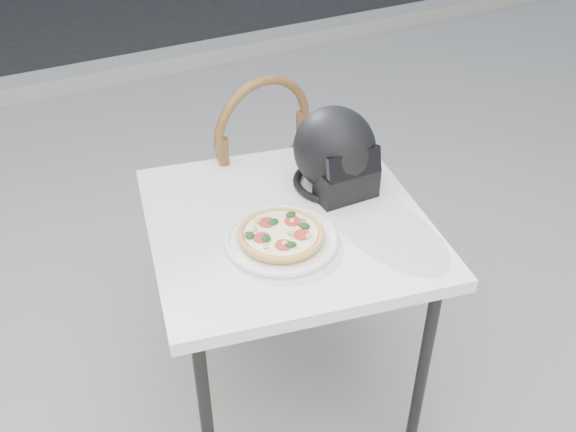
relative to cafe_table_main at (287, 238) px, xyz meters
name	(u,v)px	position (x,y,z in m)	size (l,w,h in m)	color
ground	(133,394)	(-0.55, 0.26, -0.75)	(80.00, 80.00, 0.00)	#9B9993
curb	(11,90)	(-0.55, 3.26, -0.69)	(30.00, 0.25, 0.12)	gray
cafe_table_main	(287,238)	(0.00, 0.00, 0.00)	(1.02, 1.02, 0.82)	white
plate	(281,240)	(-0.07, -0.10, 0.08)	(0.36, 0.36, 0.02)	white
pizza	(281,234)	(-0.07, -0.10, 0.11)	(0.34, 0.34, 0.03)	#DDA751
helmet	(336,154)	(0.23, 0.10, 0.20)	(0.28, 0.29, 0.28)	black
cafe_chair_main	(251,184)	(0.11, 0.53, -0.13)	(0.49, 0.49, 1.12)	brown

